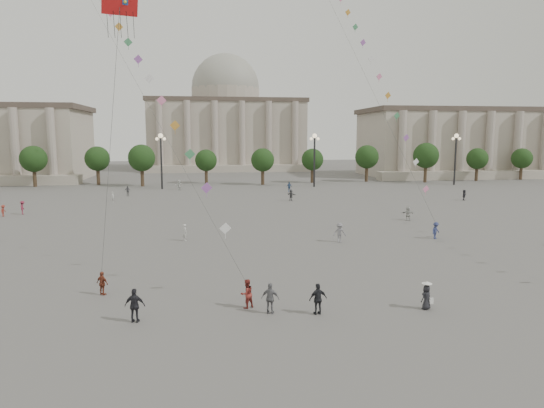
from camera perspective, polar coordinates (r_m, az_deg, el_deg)
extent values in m
plane|color=#514F4D|center=(27.79, 6.54, -13.41)|extent=(360.00, 360.00, 0.00)
cube|color=#A99C8E|center=(145.13, 26.58, 6.31)|extent=(80.00, 22.00, 16.00)
cube|color=#4D4139|center=(145.26, 26.80, 9.70)|extent=(81.60, 22.44, 1.20)
cube|color=#A99C8E|center=(155.19, -5.41, 7.90)|extent=(46.00, 30.00, 20.00)
cube|color=#4D4139|center=(155.54, -5.46, 11.81)|extent=(46.92, 30.60, 1.20)
cube|color=#A99C8E|center=(138.51, -5.06, 4.17)|extent=(48.30, 4.00, 2.00)
cylinder|color=#A99C8E|center=(155.68, -5.47, 12.51)|extent=(21.00, 21.00, 5.00)
sphere|color=gray|center=(155.90, -5.48, 13.42)|extent=(21.00, 21.00, 21.00)
cylinder|color=#3A2B1D|center=(109.31, -26.71, 2.74)|extent=(0.70, 0.70, 3.52)
sphere|color=black|center=(109.09, -26.83, 4.67)|extent=(5.12, 5.12, 5.12)
cylinder|color=#3A2B1D|center=(106.02, -20.56, 2.95)|extent=(0.70, 0.70, 3.52)
sphere|color=black|center=(105.79, -20.66, 4.94)|extent=(5.12, 5.12, 5.12)
cylinder|color=#3A2B1D|center=(104.02, -14.09, 3.13)|extent=(0.70, 0.70, 3.52)
sphere|color=black|center=(103.79, -14.16, 5.16)|extent=(5.12, 5.12, 5.12)
cylinder|color=#3A2B1D|center=(103.39, -7.46, 3.28)|extent=(0.70, 0.70, 3.52)
sphere|color=black|center=(103.16, -7.50, 5.31)|extent=(5.12, 5.12, 5.12)
cylinder|color=#3A2B1D|center=(104.15, -0.83, 3.38)|extent=(0.70, 0.70, 3.52)
sphere|color=black|center=(103.92, -0.84, 5.40)|extent=(5.12, 5.12, 5.12)
cylinder|color=#3A2B1D|center=(106.26, 5.61, 3.43)|extent=(0.70, 0.70, 3.52)
sphere|color=black|center=(106.03, 5.64, 5.41)|extent=(5.12, 5.12, 5.12)
cylinder|color=#3A2B1D|center=(109.65, 11.74, 3.44)|extent=(0.70, 0.70, 3.52)
sphere|color=black|center=(109.43, 11.79, 5.36)|extent=(5.12, 5.12, 5.12)
cylinder|color=#3A2B1D|center=(114.21, 17.43, 3.42)|extent=(0.70, 0.70, 3.52)
sphere|color=black|center=(114.00, 17.51, 5.26)|extent=(5.12, 5.12, 5.12)
cylinder|color=#3A2B1D|center=(119.80, 22.64, 3.37)|extent=(0.70, 0.70, 3.52)
sphere|color=black|center=(119.60, 22.74, 5.12)|extent=(5.12, 5.12, 5.12)
cylinder|color=#3A2B1D|center=(126.29, 27.36, 3.30)|extent=(0.70, 0.70, 3.52)
sphere|color=black|center=(126.10, 27.46, 4.96)|extent=(5.12, 5.12, 5.12)
cylinder|color=#262628|center=(95.57, -12.89, 4.71)|extent=(0.36, 0.36, 10.00)
sphere|color=#FFE5B2|center=(95.43, -12.98, 7.83)|extent=(0.90, 0.90, 0.90)
sphere|color=#FFE5B2|center=(95.49, -13.39, 7.46)|extent=(0.60, 0.60, 0.60)
sphere|color=#FFE5B2|center=(95.37, -12.55, 7.48)|extent=(0.60, 0.60, 0.60)
cylinder|color=#262628|center=(97.59, 5.01, 4.94)|extent=(0.36, 0.36, 10.00)
sphere|color=#FFE5B2|center=(97.46, 5.04, 8.00)|extent=(0.90, 0.90, 0.90)
sphere|color=#FFE5B2|center=(97.31, 4.63, 7.65)|extent=(0.60, 0.60, 0.60)
sphere|color=#FFE5B2|center=(97.62, 5.44, 7.64)|extent=(0.60, 0.60, 0.60)
cylinder|color=#262628|center=(108.24, 20.75, 4.76)|extent=(0.36, 0.36, 10.00)
sphere|color=#FFE5B2|center=(108.12, 20.88, 7.51)|extent=(0.90, 0.90, 0.90)
sphere|color=#FFE5B2|center=(107.79, 20.54, 7.20)|extent=(0.60, 0.60, 0.60)
sphere|color=#FFE5B2|center=(108.46, 21.19, 7.17)|extent=(0.60, 0.60, 0.60)
imported|color=#3A5783|center=(88.42, 2.03, 2.02)|extent=(1.18, 0.72, 1.88)
imported|color=maroon|center=(70.33, -29.06, -0.69)|extent=(0.65, 1.01, 1.48)
imported|color=silver|center=(93.59, -10.89, 2.23)|extent=(1.53, 1.77, 1.93)
imported|color=slate|center=(47.02, 7.96, -3.34)|extent=(1.30, 0.85, 1.89)
imported|color=#B3B3AF|center=(60.83, 15.71, -1.09)|extent=(1.62, 0.77, 1.68)
imported|color=#232228|center=(82.99, 21.67, 0.99)|extent=(1.31, 1.54, 1.67)
imported|color=beige|center=(78.82, -18.20, 0.80)|extent=(0.39, 0.59, 1.61)
imported|color=#5A5B5F|center=(76.55, 2.26, 1.06)|extent=(1.48, 1.64, 1.81)
imported|color=beige|center=(47.98, -10.20, -3.31)|extent=(0.59, 0.70, 1.65)
imported|color=#5F5E63|center=(86.07, -16.63, 1.48)|extent=(1.06, 0.54, 1.74)
imported|color=maroon|center=(71.06, -27.28, -0.38)|extent=(0.87, 1.25, 1.77)
imported|color=brown|center=(33.24, -19.33, -8.80)|extent=(0.96, 0.82, 1.55)
imported|color=black|center=(28.03, -15.83, -11.42)|extent=(1.17, 0.62, 1.90)
imported|color=slate|center=(28.26, -0.19, -11.04)|extent=(1.14, 0.80, 1.80)
imported|color=black|center=(28.26, 5.44, -11.07)|extent=(1.12, 0.62, 1.82)
imported|color=maroon|center=(29.19, -2.99, -10.48)|extent=(1.06, 0.99, 1.75)
imported|color=navy|center=(50.79, 18.71, -2.97)|extent=(1.25, 1.12, 1.68)
imported|color=black|center=(30.38, 17.71, -10.40)|extent=(0.85, 0.74, 1.46)
cone|color=white|center=(30.11, 17.78, -8.80)|extent=(0.52, 0.52, 0.14)
cylinder|color=white|center=(30.13, 17.77, -8.90)|extent=(0.60, 0.60, 0.02)
cube|color=white|center=(30.41, 18.25, -10.76)|extent=(0.22, 0.10, 0.35)
cube|color=red|center=(34.13, -17.48, 21.32)|extent=(2.26, 1.14, 1.02)
cube|color=#198C23|center=(34.20, -18.13, 21.69)|extent=(0.39, 0.29, 0.34)
cube|color=#1D46A1|center=(34.10, -16.89, 21.79)|extent=(0.39, 0.29, 0.34)
sphere|color=yellow|center=(34.17, -18.15, 21.71)|extent=(0.20, 0.20, 0.20)
sphere|color=yellow|center=(34.06, -16.90, 21.80)|extent=(0.20, 0.20, 0.20)
cylinder|color=#3F3F3F|center=(32.52, -18.45, 7.19)|extent=(0.02, 0.02, 16.74)
cylinder|color=#3F3F3F|center=(55.30, -19.20, 19.47)|extent=(0.02, 0.02, 69.46)
cube|color=white|center=(30.49, -5.50, -2.87)|extent=(0.76, 0.25, 0.76)
cube|color=#A25BB6|center=(32.43, -7.70, 1.90)|extent=(0.76, 0.25, 0.76)
cube|color=#43915E|center=(34.61, -9.64, 5.80)|extent=(0.76, 0.25, 0.76)
cube|color=gold|center=(36.97, -11.35, 9.06)|extent=(0.76, 0.25, 0.76)
cube|color=pink|center=(39.46, -12.88, 11.79)|extent=(0.76, 0.25, 0.76)
cube|color=white|center=(42.04, -14.24, 14.11)|extent=(0.76, 0.25, 0.76)
cube|color=#A25BB6|center=(44.70, -15.47, 16.09)|extent=(0.76, 0.25, 0.76)
cube|color=#43915E|center=(47.41, -16.57, 17.79)|extent=(0.76, 0.25, 0.76)
cube|color=gold|center=(50.17, -17.57, 19.27)|extent=(0.76, 0.25, 0.76)
cube|color=pink|center=(52.97, -18.48, 20.55)|extent=(0.76, 0.25, 0.76)
cube|color=white|center=(55.79, -19.31, 21.68)|extent=(0.76, 0.25, 0.76)
cylinder|color=#3F3F3F|center=(67.61, 6.87, 22.51)|extent=(0.02, 0.02, 64.85)
cube|color=pink|center=(51.34, 17.66, 1.69)|extent=(0.76, 0.25, 0.76)
cube|color=white|center=(52.28, 16.57, 4.77)|extent=(0.76, 0.25, 0.76)
cube|color=#A25BB6|center=(53.39, 15.51, 7.52)|extent=(0.76, 0.25, 0.76)
cube|color=#43915E|center=(54.63, 14.48, 10.02)|extent=(0.76, 0.25, 0.76)
cube|color=gold|center=(55.98, 13.48, 12.32)|extent=(0.76, 0.25, 0.76)
cube|color=pink|center=(57.42, 12.51, 14.43)|extent=(0.76, 0.25, 0.76)
cube|color=white|center=(58.94, 11.57, 16.37)|extent=(0.76, 0.25, 0.76)
cube|color=#A25BB6|center=(60.53, 10.66, 18.18)|extent=(0.76, 0.25, 0.76)
cube|color=#43915E|center=(62.19, 9.78, 19.84)|extent=(0.76, 0.25, 0.76)
cube|color=gold|center=(63.90, 8.92, 21.39)|extent=(0.76, 0.25, 0.76)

